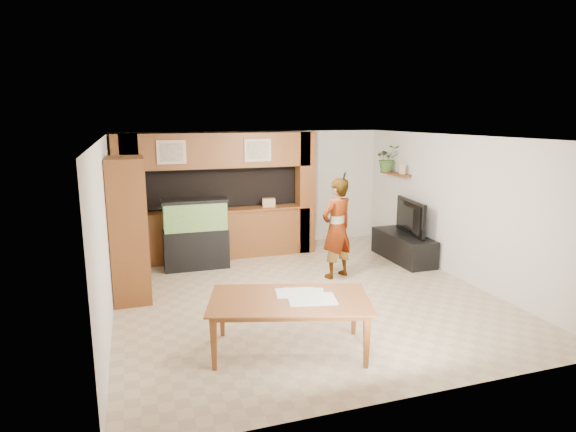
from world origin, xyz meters
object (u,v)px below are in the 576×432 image
object	(u,v)px
dining_table	(289,326)
person	(337,228)
aquarium	(196,235)
television	(405,217)
pantry_cabinet	(129,229)

from	to	relation	value
dining_table	person	bearing A→B (deg)	71.79
aquarium	television	size ratio (longest dim) A/B	1.10
pantry_cabinet	television	bearing A→B (deg)	5.13
pantry_cabinet	dining_table	world-z (taller)	pantry_cabinet
aquarium	person	world-z (taller)	person
pantry_cabinet	aquarium	bearing A→B (deg)	46.15
pantry_cabinet	aquarium	world-z (taller)	pantry_cabinet
television	pantry_cabinet	bearing A→B (deg)	102.63
pantry_cabinet	aquarium	size ratio (longest dim) A/B	1.68
aquarium	dining_table	xyz separation A→B (m)	(0.64, -3.85, -0.32)
pantry_cabinet	person	bearing A→B (deg)	-1.30
person	aquarium	bearing A→B (deg)	-49.78
person	pantry_cabinet	bearing A→B (deg)	-21.65
pantry_cabinet	dining_table	distance (m)	3.28
pantry_cabinet	television	world-z (taller)	pantry_cabinet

